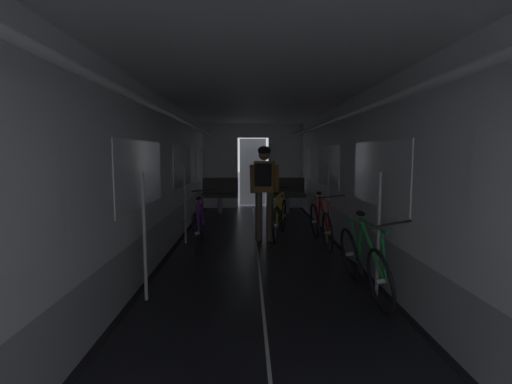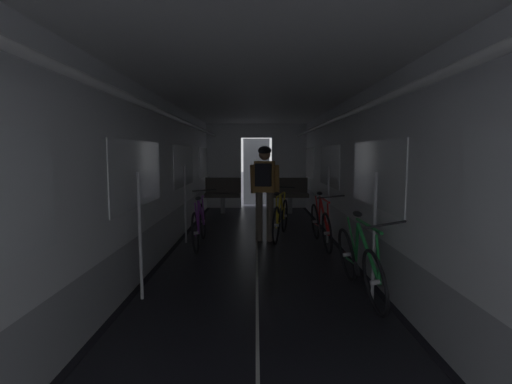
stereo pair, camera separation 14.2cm
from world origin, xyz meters
The scene contains 8 objects.
train_car_shell centered at (0.00, 3.60, 1.70)m, with size 3.14×12.34×2.57m.
bench_seat_far_left centered at (-0.90, 8.07, 0.57)m, with size 0.98×0.51×0.95m.
bench_seat_far_right centered at (0.90, 8.07, 0.57)m, with size 0.98×0.51×0.95m.
bicycle_green centered at (1.15, 2.21, 0.38)m, with size 0.44×1.69×0.96m.
bicycle_purple centered at (-0.99, 4.47, 0.38)m, with size 0.44×1.69×0.95m.
bicycle_red centered at (1.11, 4.47, 0.38)m, with size 0.44×1.69×0.95m.
person_cyclist_aisle centered at (0.14, 4.84, 1.07)m, with size 0.55×0.43×1.73m.
bicycle_yellow_in_aisle centered at (0.45, 5.11, 0.38)m, with size 0.53×1.66×0.94m.
Camera 2 is at (-0.01, -1.87, 1.60)m, focal length 26.16 mm.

